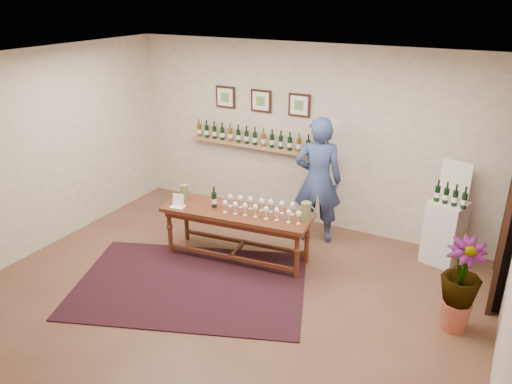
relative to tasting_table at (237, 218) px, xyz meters
The scene contains 14 objects.
ground 1.14m from the tasting_table, 68.96° to the right, with size 6.00×6.00×0.00m, color brown.
room_shell 2.69m from the tasting_table, 21.31° to the left, with size 6.00×6.00×6.00m.
rug 1.09m from the tasting_table, 101.83° to the right, with size 2.88×1.92×0.02m, color #47140C.
tasting_table is the anchor object (origin of this frame).
table_glasses 0.37m from the tasting_table, ahead, with size 1.36×0.31×0.19m, color white, non-canonical shape.
table_bottles 0.43m from the tasting_table, behind, with size 0.31×0.18×0.33m, color black, non-canonical shape.
pitcher_left 0.89m from the tasting_table, behind, with size 0.13×0.13×0.21m, color olive, non-canonical shape.
pitcher_right 0.97m from the tasting_table, 10.79° to the left, with size 0.15×0.15×0.24m, color olive, non-canonical shape.
menu_card 0.85m from the tasting_table, 162.24° to the right, with size 0.19×0.14×0.18m, color white.
display_pedestal 2.83m from the tasting_table, 26.36° to the left, with size 0.44×0.44×0.88m, color white.
pedestal_bottles 2.83m from the tasting_table, 24.97° to the left, with size 0.27×0.07×0.27m, color black, non-canonical shape.
info_sign 2.96m from the tasting_table, 28.79° to the left, with size 0.41×0.02×0.56m, color white.
potted_plant 2.91m from the tasting_table, ahead, with size 0.60×0.60×0.95m.
person 1.32m from the tasting_table, 54.13° to the left, with size 0.69×0.45×1.89m, color navy.
Camera 1 is at (2.77, -4.40, 3.51)m, focal length 35.00 mm.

